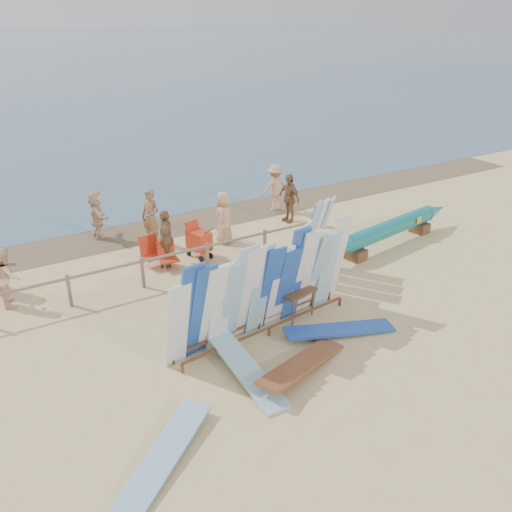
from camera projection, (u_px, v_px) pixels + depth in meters
ground at (190, 337)px, 12.83m from camera, size 160.00×160.00×0.00m
wet_sand_strip at (100, 238)px, 18.42m from camera, size 40.00×2.60×0.01m
fence at (142, 267)px, 14.90m from camera, size 12.08×0.08×0.90m
main_surfboard_rack at (264, 290)px, 12.57m from camera, size 5.17×1.18×2.57m
side_surfboard_rack at (310, 243)px, 15.25m from camera, size 2.14×1.66×2.43m
outrigger_canoe at (391, 229)px, 17.66m from camera, size 6.34×1.57×0.90m
vendor_table at (296, 303)px, 13.53m from camera, size 1.05×0.85×1.23m
flat_board_a at (246, 376)px, 11.48m from camera, size 0.63×2.71×0.33m
flat_board_c at (302, 372)px, 11.60m from camera, size 2.70×1.51×0.44m
flat_board_e at (165, 460)px, 9.32m from camera, size 2.47×2.11×0.22m
flat_board_d at (339, 333)px, 12.99m from camera, size 2.74×1.35×0.23m
beach_chair_left at (169, 261)px, 16.16m from camera, size 0.56×0.58×0.84m
beach_chair_right at (153, 258)px, 16.31m from camera, size 0.65×0.67×0.93m
stroller at (199, 244)px, 16.84m from camera, size 0.73×0.92×1.12m
beachgoer_4 at (166, 238)px, 16.12m from camera, size 0.82×1.13×1.77m
beachgoer_7 at (151, 217)px, 17.66m from camera, size 0.67×0.77×1.85m
beachgoer_2 at (7, 277)px, 13.99m from camera, size 0.41×0.79×1.59m
beachgoer_6 at (224, 217)px, 17.75m from camera, size 0.89×0.91×1.76m
beachgoer_5 at (97, 215)px, 18.14m from camera, size 0.61×1.58×1.66m
beachgoer_10 at (289, 198)px, 19.57m from camera, size 0.55×1.09×1.79m
beachgoer_9 at (275, 187)px, 20.72m from camera, size 1.21×0.61×1.79m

